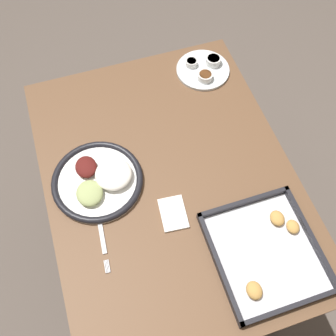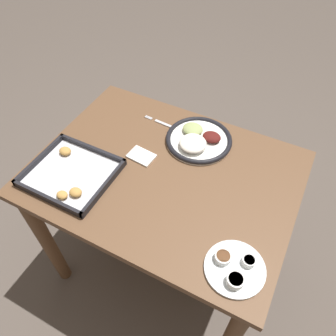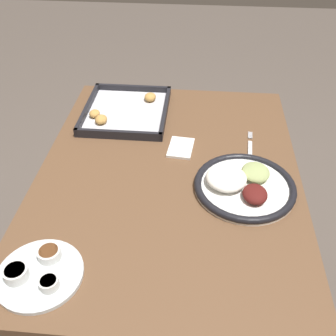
# 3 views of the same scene
# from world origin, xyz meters

# --- Properties ---
(ground_plane) EXTENTS (8.00, 8.00, 0.00)m
(ground_plane) POSITION_xyz_m (0.00, 0.00, 0.00)
(ground_plane) COLOR #564C44
(dining_table) EXTENTS (0.98, 0.73, 0.75)m
(dining_table) POSITION_xyz_m (0.00, 0.00, 0.62)
(dining_table) COLOR brown
(dining_table) RESTS_ON ground_plane
(dinner_plate) EXTENTS (0.27, 0.27, 0.05)m
(dinner_plate) POSITION_xyz_m (-0.05, -0.20, 0.77)
(dinner_plate) COLOR white
(dinner_plate) RESTS_ON dining_table
(fork) EXTENTS (0.19, 0.03, 0.00)m
(fork) POSITION_xyz_m (0.12, -0.23, 0.76)
(fork) COLOR silver
(fork) RESTS_ON dining_table
(saucer_plate) EXTENTS (0.19, 0.19, 0.04)m
(saucer_plate) POSITION_xyz_m (-0.36, 0.24, 0.76)
(saucer_plate) COLOR silver
(saucer_plate) RESTS_ON dining_table
(baking_tray) EXTENTS (0.31, 0.28, 0.03)m
(baking_tray) POSITION_xyz_m (0.30, 0.17, 0.76)
(baking_tray) COLOR black
(baking_tray) RESTS_ON dining_table
(napkin) EXTENTS (0.11, 0.08, 0.01)m
(napkin) POSITION_xyz_m (0.12, -0.03, 0.76)
(napkin) COLOR white
(napkin) RESTS_ON dining_table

